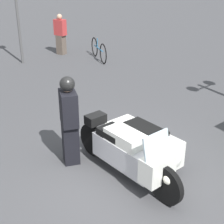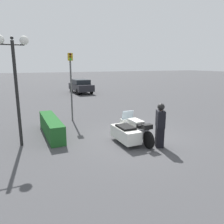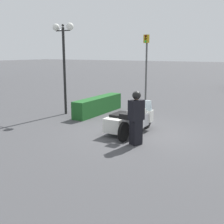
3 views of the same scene
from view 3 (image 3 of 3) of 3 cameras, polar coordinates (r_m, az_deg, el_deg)
The scene contains 6 objects.
ground_plane at distance 10.25m, azimuth 5.24°, elevation -4.52°, with size 160.00×160.00×0.00m, color #424244.
police_motorcycle at distance 10.28m, azimuth 3.52°, elevation -1.75°, with size 2.60×1.16×1.16m.
officer_rider at distance 8.92m, azimuth 4.93°, elevation -0.93°, with size 0.55×0.46×1.74m.
hedge_bush_curbside at distance 13.57m, azimuth -2.79°, elevation 1.36°, with size 3.42×0.61×0.80m, color #1E5623.
twin_lamp_post at distance 13.44m, azimuth -9.81°, elevation 12.93°, with size 0.33×1.15×4.21m.
traffic_light_near at distance 14.47m, azimuth 6.94°, elevation 10.12°, with size 0.23×0.27×3.76m.
Camera 3 is at (-8.90, -4.17, 2.92)m, focal length 45.00 mm.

